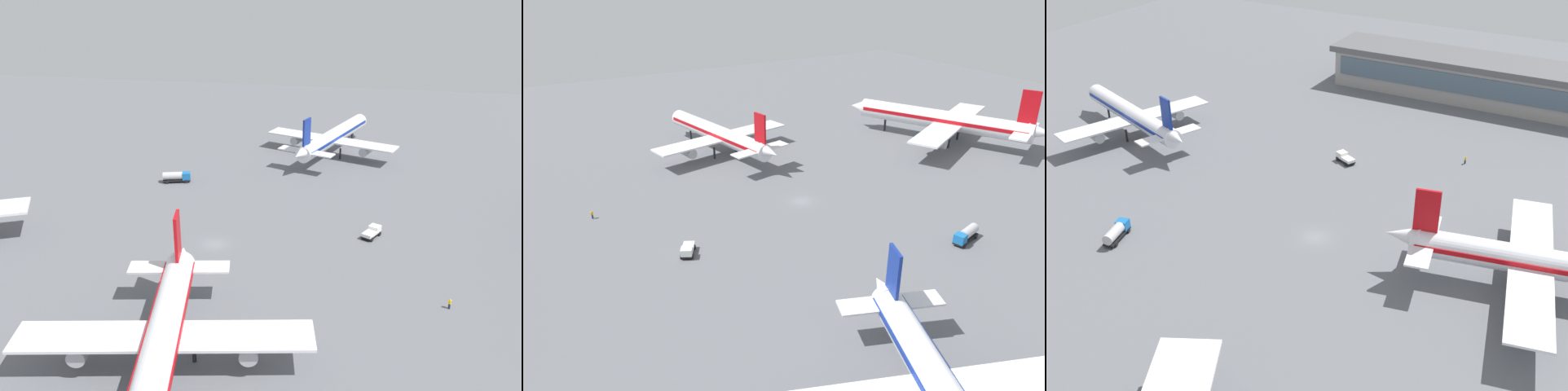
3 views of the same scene
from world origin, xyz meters
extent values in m
plane|color=slate|center=(0.00, 0.00, 0.00)|extent=(288.00, 288.00, 0.00)
cylinder|color=white|center=(-36.25, -3.12, 5.19)|extent=(39.45, 11.72, 4.33)
cone|color=white|center=(-56.83, -7.10, 5.19)|extent=(5.03, 4.86, 4.11)
cone|color=white|center=(-15.66, 0.87, 5.84)|extent=(5.97, 4.43, 3.46)
cube|color=red|center=(-36.25, -3.12, 5.52)|extent=(37.92, 11.51, 0.78)
cube|color=white|center=(-34.32, -2.74, 4.76)|extent=(13.28, 37.89, 0.39)
cylinder|color=#A5A8AD|center=(-32.33, -13.02, 3.25)|extent=(5.47, 3.31, 2.38)
cylinder|color=#A5A8AD|center=(-36.30, 7.53, 3.25)|extent=(5.47, 3.31, 2.38)
cube|color=white|center=(-18.87, 0.25, 5.63)|extent=(6.30, 15.35, 0.31)
cube|color=red|center=(-18.87, 0.25, 10.82)|extent=(3.80, 1.18, 6.92)
cylinder|color=black|center=(-49.77, -5.73, 1.51)|extent=(0.52, 0.52, 3.03)
cylinder|color=black|center=(-32.50, -5.92, 1.51)|extent=(0.52, 0.52, 3.03)
cylinder|color=black|center=(-33.81, 0.88, 1.51)|extent=(0.52, 0.52, 3.03)
cone|color=white|center=(38.42, -11.09, 5.46)|extent=(5.86, 4.78, 3.23)
cylinder|color=#A5A8AD|center=(58.46, -8.04, 3.03)|extent=(5.25, 3.74, 2.22)
cube|color=white|center=(41.29, -12.14, 5.26)|extent=(7.91, 14.25, 0.29)
cube|color=navy|center=(41.29, -12.14, 10.11)|extent=(3.46, 1.63, 6.47)
cylinder|color=white|center=(-13.69, 53.98, 6.21)|extent=(44.46, 25.45, 5.17)
cone|color=white|center=(-36.17, 42.89, 6.21)|extent=(6.81, 6.70, 4.91)
cone|color=white|center=(8.79, 65.07, 6.98)|extent=(7.63, 6.57, 4.14)
cube|color=red|center=(-13.69, 53.98, 6.60)|extent=(42.82, 24.71, 0.93)
cube|color=white|center=(-11.58, 55.02, 5.69)|extent=(26.52, 43.39, 0.47)
cylinder|color=#A5A8AD|center=(-6.05, 43.80, 3.88)|extent=(6.74, 5.26, 2.85)
cylinder|color=#A5A8AD|center=(-17.12, 66.24, 3.88)|extent=(6.74, 5.26, 2.85)
cube|color=white|center=(5.29, 63.34, 6.72)|extent=(11.69, 17.89, 0.37)
cube|color=red|center=(5.29, 63.34, 12.93)|extent=(4.30, 2.50, 8.28)
cylinder|color=black|center=(-28.45, 46.69, 1.81)|extent=(0.62, 0.62, 3.62)
cylinder|color=black|center=(-8.49, 51.93, 1.81)|extent=(0.62, 0.62, 3.62)
cylinder|color=black|center=(-12.15, 59.35, 1.81)|extent=(0.62, 0.62, 3.62)
cube|color=black|center=(29.01, 16.65, 0.55)|extent=(3.54, 6.58, 0.30)
cube|color=#1966B2|center=(29.62, 14.48, 1.50)|extent=(2.32, 2.25, 1.60)
cube|color=#3F596B|center=(29.84, 13.70, 1.82)|extent=(1.56, 0.51, 0.90)
cylinder|color=#B7B7BC|center=(28.76, 17.51, 1.60)|extent=(2.96, 4.82, 1.80)
cylinder|color=black|center=(30.52, 14.78, 0.40)|extent=(0.51, 0.85, 0.80)
cylinder|color=black|center=(28.69, 14.27, 0.40)|extent=(0.51, 0.85, 0.80)
cylinder|color=black|center=(29.32, 19.03, 0.40)|extent=(0.51, 0.85, 0.80)
cylinder|color=black|center=(27.49, 18.51, 0.40)|extent=(0.51, 0.85, 0.80)
cube|color=black|center=(8.02, -28.11, 0.55)|extent=(4.78, 3.73, 0.30)
cube|color=white|center=(9.17, -28.72, 1.30)|extent=(2.48, 2.52, 1.20)
cube|color=#3F596B|center=(9.89, -29.09, 1.54)|extent=(0.81, 1.45, 0.67)
cube|color=white|center=(7.23, -27.69, 1.00)|extent=(3.19, 2.89, 0.60)
cylinder|color=black|center=(9.83, -27.99, 0.40)|extent=(0.85, 0.64, 0.80)
cylinder|color=black|center=(8.94, -29.67, 0.40)|extent=(0.85, 0.64, 0.80)
cylinder|color=black|center=(7.10, -26.56, 0.40)|extent=(0.85, 0.64, 0.80)
cylinder|color=black|center=(6.22, -28.24, 0.40)|extent=(0.85, 0.64, 0.80)
cylinder|color=#1E2338|center=(-13.99, -39.64, 0.42)|extent=(0.44, 0.44, 0.85)
cylinder|color=yellow|center=(-13.99, -39.64, 1.15)|extent=(0.52, 0.52, 0.60)
sphere|color=tan|center=(-13.99, -39.64, 1.56)|extent=(0.22, 0.22, 0.22)
cylinder|color=yellow|center=(-14.11, -39.44, 1.15)|extent=(0.10, 0.10, 0.54)
cylinder|color=yellow|center=(-13.86, -39.84, 1.15)|extent=(0.10, 0.10, 0.54)
camera|label=1|loc=(-90.03, -25.20, 47.90)|focal=39.42mm
camera|label=2|loc=(81.02, -51.39, 46.00)|focal=34.84mm
camera|label=3|loc=(-42.02, 78.65, 58.60)|focal=43.29mm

